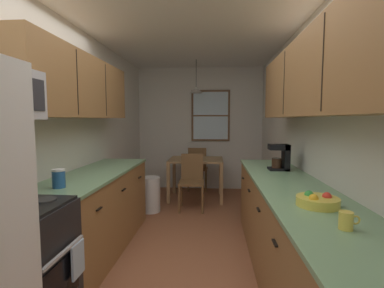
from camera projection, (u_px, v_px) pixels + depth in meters
ground_plane at (188, 241)px, 3.37m from camera, size 12.00×12.00×0.00m
wall_left at (78, 136)px, 3.36m from camera, size 0.10×9.00×2.55m
wall_right at (306, 137)px, 3.15m from camera, size 0.10×9.00×2.55m
wall_back at (200, 129)px, 5.89m from camera, size 4.40×0.10×2.55m
ceiling_slab at (188, 21)px, 3.14m from camera, size 4.40×9.00×0.08m
stove_range at (15, 273)px, 1.81m from camera, size 0.66×0.59×1.10m
counter_left at (97, 211)px, 3.10m from camera, size 0.64×2.00×0.90m
upper_cabinets_left at (79, 87)px, 2.94m from camera, size 0.33×2.08×0.65m
counter_right at (295, 239)px, 2.38m from camera, size 0.64×3.25×0.90m
upper_cabinets_right at (320, 75)px, 2.19m from camera, size 0.33×2.93×0.66m
dining_table at (196, 165)px, 5.12m from camera, size 0.98×0.77×0.75m
dining_chair_near at (192, 179)px, 4.55m from camera, size 0.41×0.41×0.90m
dining_chair_far at (198, 167)px, 5.72m from camera, size 0.41×0.41×0.90m
pendant_light at (196, 90)px, 5.00m from camera, size 0.25×0.25×0.59m
back_window at (211, 116)px, 5.77m from camera, size 0.80×0.05×1.06m
trash_bin at (151, 194)px, 4.42m from camera, size 0.30×0.30×0.56m
storage_canister at (59, 178)px, 2.32m from camera, size 0.11×0.11×0.16m
dish_towel at (78, 259)px, 1.93m from camera, size 0.02×0.16×0.24m
coffee_maker at (281, 157)px, 3.14m from camera, size 0.22×0.18×0.29m
mug_by_coffeemaker at (346, 221)px, 1.44m from camera, size 0.11×0.07×0.09m
fruit_bowl at (317, 201)px, 1.84m from camera, size 0.27×0.27×0.09m
table_serving_bowl at (198, 157)px, 5.18m from camera, size 0.17×0.17×0.06m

